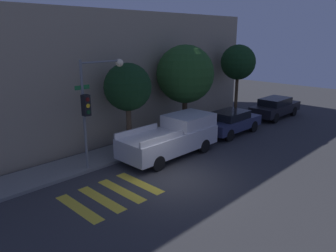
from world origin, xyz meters
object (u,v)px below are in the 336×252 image
Objects in this scene: sedan_near_corner at (231,122)px; tree_midblock at (185,74)px; traffic_light_pole at (94,97)px; pickup_truck at (173,136)px; tree_near_corner at (128,88)px; tree_far_end at (238,63)px; sedan_middle at (275,107)px.

tree_midblock is (-2.05, 1.98, 2.90)m from sedan_near_corner.
traffic_light_pole is at bearing 171.83° from sedan_near_corner.
sedan_near_corner is at bearing -43.89° from tree_midblock.
traffic_light_pole is at bearing 161.00° from pickup_truck.
tree_midblock is (4.33, 0.00, 0.30)m from tree_near_corner.
pickup_truck is 1.16× the size of tree_near_corner.
tree_far_end is at bearing 0.00° from tree_midblock.
pickup_truck is at bearing -167.19° from tree_far_end.
sedan_middle is 12.58m from tree_near_corner.
traffic_light_pole is at bearing 175.03° from sedan_middle.
sedan_near_corner is 5.20m from tree_far_end.
tree_midblock is 1.02× the size of tree_far_end.
pickup_truck is at bearing -147.42° from tree_midblock.
sedan_near_corner is (5.15, 0.00, -0.20)m from pickup_truck.
tree_far_end is (3.55, 1.98, 3.26)m from sedan_near_corner.
traffic_light_pole is 14.87m from sedan_middle.
traffic_light_pole is 2.55m from tree_near_corner.
pickup_truck is 1.02× the size of tree_far_end.
sedan_middle is 1.02× the size of tree_near_corner.
sedan_near_corner is 0.79× the size of tree_midblock.
traffic_light_pole is 0.92× the size of pickup_truck.
tree_midblock is (6.78, 0.71, 0.34)m from traffic_light_pole.
pickup_truck is 9.42m from tree_far_end.
sedan_middle is 4.40m from tree_far_end.
pickup_truck reaches higher than sedan_middle.
sedan_middle reaches higher than sedan_near_corner.
tree_near_corner is 9.95m from tree_far_end.
tree_midblock is at bearing 5.96° from traffic_light_pole.
traffic_light_pole reaches higher than pickup_truck.
traffic_light_pole reaches higher than sedan_middle.
tree_near_corner is (-12.15, 1.98, 2.59)m from sedan_middle.
traffic_light_pole is 1.07× the size of tree_near_corner.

